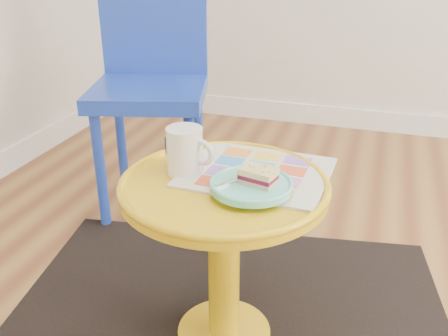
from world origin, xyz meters
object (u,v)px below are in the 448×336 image
(chair, at_px, (151,72))
(side_table, at_px, (224,231))
(mug, at_px, (186,149))
(newspaper, at_px, (257,172))
(plate, at_px, (251,186))

(chair, bearing_deg, side_table, -69.00)
(side_table, distance_m, mug, 0.23)
(side_table, relative_size, mug, 3.97)
(chair, height_order, mug, chair)
(newspaper, bearing_deg, chair, 135.60)
(newspaper, distance_m, plate, 0.11)
(side_table, xyz_separation_m, chair, (-0.53, 0.72, 0.20))
(chair, xyz_separation_m, newspaper, (0.60, -0.65, -0.06))
(side_table, height_order, newspaper, newspaper)
(newspaper, xyz_separation_m, mug, (-0.17, -0.05, 0.06))
(side_table, bearing_deg, chair, 126.50)
(mug, distance_m, plate, 0.20)
(chair, xyz_separation_m, mug, (0.42, -0.70, -0.00))
(side_table, relative_size, chair, 0.53)
(mug, height_order, plate, mug)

